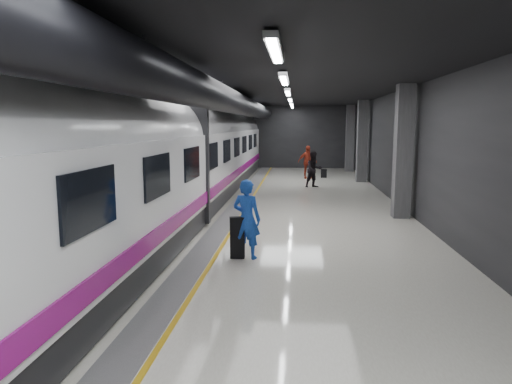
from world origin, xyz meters
name	(u,v)px	position (x,y,z in m)	size (l,w,h in m)	color
ground	(264,227)	(0.00, 0.00, 0.00)	(40.00, 40.00, 0.00)	silver
platform_hall	(258,113)	(-0.29, 0.96, 3.54)	(10.02, 40.02, 4.51)	black
train	(161,160)	(-3.25, 0.00, 2.07)	(3.05, 38.00, 4.05)	black
traveler_main	(247,219)	(-0.18, -3.30, 0.95)	(0.69, 0.45, 1.90)	blue
suitcase_main	(238,247)	(-0.40, -3.32, 0.28)	(0.34, 0.22, 0.56)	black
shoulder_bag	(237,226)	(-0.41, -3.36, 0.78)	(0.34, 0.18, 0.45)	black
traveler_far_a	(314,169)	(1.84, 9.33, 0.92)	(0.89, 0.70, 1.84)	black
traveler_far_b	(307,162)	(1.59, 13.29, 0.98)	(1.14, 0.48, 1.95)	maroon
suitcase_far	(324,173)	(2.59, 13.78, 0.26)	(0.35, 0.22, 0.51)	black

